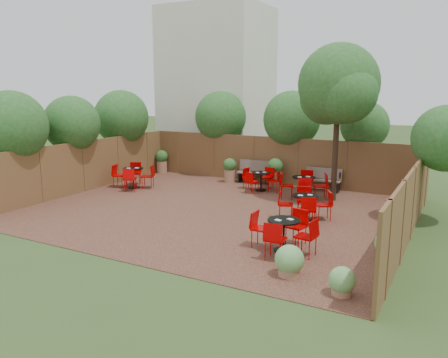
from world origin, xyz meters
The scene contains 13 objects.
ground centered at (0.00, 0.00, 0.00)m, with size 80.00×80.00×0.00m, color #354F23.
courtyard_paving centered at (0.00, 0.00, 0.01)m, with size 12.00×10.00×0.02m, color #321A14.
fence_back centered at (0.00, 5.00, 1.00)m, with size 12.00×0.08×2.00m, color brown.
fence_left centered at (-6.00, 0.00, 1.00)m, with size 0.08×10.00×2.00m, color brown.
fence_right centered at (6.00, 0.00, 1.00)m, with size 0.08×10.00×2.00m, color brown.
neighbour_building centered at (-4.50, 8.00, 4.00)m, with size 5.00×4.00×8.00m, color silver.
overhang_foliage centered at (-2.70, 2.65, 2.69)m, with size 15.51×10.61×2.46m.
courtyard_tree centered at (3.03, 3.23, 4.00)m, with size 2.91×2.83×5.56m.
park_bench_left centered at (-0.69, 4.63, 0.52)m, with size 1.61×0.66×0.97m.
park_bench_right centered at (2.23, 4.62, 0.48)m, with size 1.46×0.52×0.89m.
bistro_tables centered at (0.74, 1.00, 0.49)m, with size 9.73×7.52×0.96m.
planters centered at (-0.75, 3.85, 0.60)m, with size 11.86×4.02×1.16m.
low_shrubs centered at (4.90, -3.24, 0.33)m, with size 2.31×3.10×0.69m.
Camera 1 is at (7.17, -12.65, 4.05)m, focal length 36.12 mm.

